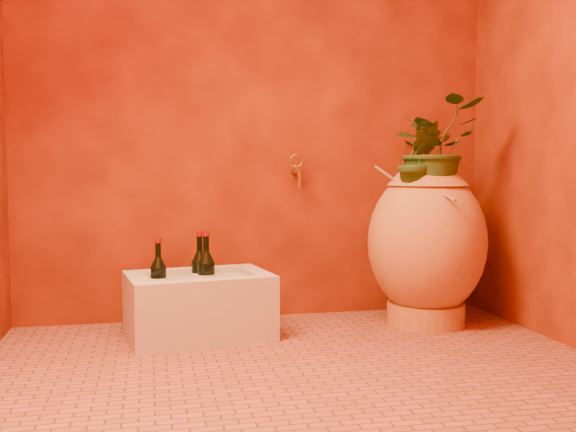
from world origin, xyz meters
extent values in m
plane|color=#9B4A33|center=(0.00, 0.00, 0.00)|extent=(2.50, 2.50, 0.00)
cube|color=#501304|center=(0.00, 1.00, 1.25)|extent=(2.50, 0.02, 2.50)
cylinder|color=#B87B34|center=(0.80, 0.64, 0.06)|extent=(0.52, 0.52, 0.11)
ellipsoid|color=#B87B34|center=(0.80, 0.64, 0.42)|extent=(0.79, 0.79, 0.75)
cone|color=#B87B34|center=(0.80, 0.64, 0.76)|extent=(0.54, 0.54, 0.11)
torus|color=#B87B34|center=(0.80, 0.64, 0.83)|extent=(0.33, 0.33, 0.05)
cylinder|color=olive|center=(0.72, 0.59, 0.66)|extent=(0.38, 0.22, 0.30)
cylinder|color=olive|center=(0.78, 0.52, 0.69)|extent=(0.03, 0.41, 0.10)
cylinder|color=olive|center=(0.90, 0.56, 0.71)|extent=(0.09, 0.33, 0.19)
cube|color=beige|center=(-0.35, 0.62, 0.14)|extent=(0.71, 0.53, 0.27)
cube|color=beige|center=(-0.35, 0.80, 0.29)|extent=(0.65, 0.18, 0.03)
cube|color=beige|center=(-0.35, 0.45, 0.29)|extent=(0.65, 0.18, 0.03)
cube|color=beige|center=(-0.63, 0.62, 0.29)|extent=(0.12, 0.28, 0.03)
cube|color=beige|center=(-0.07, 0.62, 0.29)|extent=(0.12, 0.28, 0.03)
cylinder|color=black|center=(-0.32, 0.57, 0.26)|extent=(0.08, 0.08, 0.19)
cone|color=black|center=(-0.32, 0.57, 0.38)|extent=(0.08, 0.08, 0.05)
cylinder|color=black|center=(-0.32, 0.57, 0.45)|extent=(0.03, 0.03, 0.07)
cylinder|color=maroon|center=(-0.32, 0.57, 0.50)|extent=(0.03, 0.03, 0.03)
cylinder|color=silver|center=(-0.32, 0.57, 0.26)|extent=(0.08, 0.08, 0.08)
cylinder|color=black|center=(-0.53, 0.60, 0.25)|extent=(0.07, 0.07, 0.17)
cone|color=black|center=(-0.53, 0.60, 0.36)|extent=(0.07, 0.07, 0.05)
cylinder|color=black|center=(-0.53, 0.60, 0.42)|extent=(0.02, 0.02, 0.07)
cylinder|color=maroon|center=(-0.53, 0.60, 0.46)|extent=(0.03, 0.03, 0.02)
cylinder|color=silver|center=(-0.53, 0.60, 0.25)|extent=(0.08, 0.08, 0.08)
cylinder|color=black|center=(-0.34, 0.66, 0.26)|extent=(0.08, 0.08, 0.18)
cone|color=black|center=(-0.34, 0.66, 0.38)|extent=(0.08, 0.08, 0.05)
cylinder|color=black|center=(-0.34, 0.66, 0.44)|extent=(0.03, 0.03, 0.07)
cylinder|color=maroon|center=(-0.34, 0.66, 0.49)|extent=(0.03, 0.03, 0.03)
cylinder|color=silver|center=(-0.34, 0.66, 0.26)|extent=(0.08, 0.08, 0.08)
cylinder|color=olive|center=(0.19, 0.92, 0.78)|extent=(0.03, 0.15, 0.03)
cylinder|color=olive|center=(0.19, 0.85, 0.73)|extent=(0.02, 0.02, 0.09)
torus|color=olive|center=(0.19, 0.92, 0.83)|extent=(0.08, 0.01, 0.08)
cylinder|color=olive|center=(0.19, 0.92, 0.81)|extent=(0.01, 0.01, 0.05)
imported|color=#244619|center=(0.82, 0.61, 0.90)|extent=(0.51, 0.46, 0.49)
imported|color=#244619|center=(0.72, 0.56, 0.83)|extent=(0.25, 0.22, 0.38)
camera|label=1|loc=(-0.57, -2.37, 0.78)|focal=40.00mm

